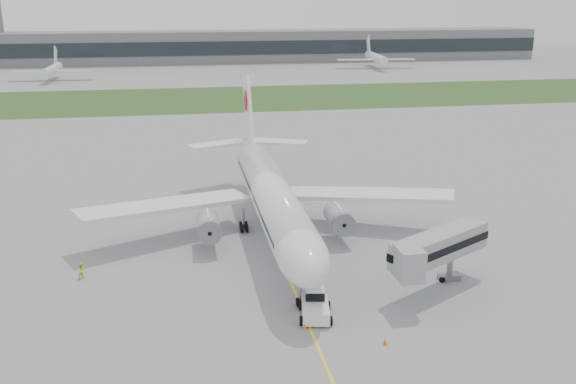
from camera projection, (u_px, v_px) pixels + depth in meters
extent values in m
plane|color=gray|center=(277.00, 249.00, 77.32)|extent=(600.00, 600.00, 0.00)
cube|color=#2A531F|center=(213.00, 99.00, 190.28)|extent=(600.00, 50.00, 0.02)
cube|color=slate|center=(197.00, 47.00, 291.79)|extent=(320.00, 22.00, 14.00)
cube|color=#21292F|center=(198.00, 49.00, 281.43)|extent=(320.00, 0.60, 6.00)
cylinder|color=white|center=(271.00, 195.00, 79.44)|extent=(5.00, 38.00, 5.00)
ellipsoid|color=white|center=(302.00, 255.00, 61.08)|extent=(5.00, 11.00, 5.00)
cube|color=black|center=(304.00, 250.00, 59.88)|extent=(3.20, 1.54, 1.14)
cone|color=white|center=(250.00, 149.00, 99.92)|extent=(5.00, 10.53, 6.16)
cube|color=white|center=(166.00, 205.00, 79.51)|extent=(22.13, 13.52, 1.70)
cube|color=white|center=(367.00, 194.00, 83.84)|extent=(22.13, 13.52, 1.70)
cylinder|color=#AAAAAF|center=(209.00, 226.00, 76.52)|extent=(2.70, 5.20, 2.70)
cylinder|color=#AAAAAF|center=(339.00, 218.00, 79.18)|extent=(2.70, 5.20, 2.70)
cube|color=white|center=(249.00, 115.00, 99.83)|extent=(0.45, 10.90, 12.76)
cylinder|color=#B90A1B|center=(248.00, 101.00, 100.19)|extent=(0.60, 3.20, 3.20)
cube|color=white|center=(217.00, 144.00, 101.32)|extent=(9.54, 6.34, 0.35)
cube|color=white|center=(279.00, 142.00, 102.99)|extent=(9.54, 6.34, 0.35)
cylinder|color=gray|center=(301.00, 292.00, 62.74)|extent=(0.24, 0.24, 3.10)
cylinder|color=black|center=(244.00, 227.00, 83.21)|extent=(1.40, 1.10, 1.10)
cylinder|color=black|center=(292.00, 224.00, 84.28)|extent=(1.40, 1.10, 1.10)
cube|color=white|center=(315.00, 310.00, 60.76)|extent=(3.20, 4.84, 1.20)
cube|color=white|center=(315.00, 294.00, 61.61)|extent=(2.04, 1.87, 1.00)
cube|color=black|center=(315.00, 294.00, 61.60)|extent=(2.09, 1.93, 0.85)
cylinder|color=black|center=(301.00, 306.00, 62.28)|extent=(0.49, 0.94, 0.90)
cylinder|color=black|center=(328.00, 306.00, 62.31)|extent=(0.49, 0.94, 0.90)
cylinder|color=black|center=(302.00, 321.00, 59.42)|extent=(0.49, 0.94, 0.90)
cylinder|color=black|center=(331.00, 320.00, 59.44)|extent=(0.49, 0.94, 0.90)
cube|color=#A0A0A2|center=(440.00, 245.00, 65.64)|extent=(12.55, 8.87, 2.77)
cube|color=black|center=(440.00, 245.00, 65.64)|extent=(12.75, 9.05, 0.83)
cube|color=#A0A0A2|center=(409.00, 263.00, 61.27)|extent=(2.40, 3.13, 3.13)
cylinder|color=gray|center=(450.00, 264.00, 68.58)|extent=(0.65, 0.65, 3.50)
cube|color=gray|center=(449.00, 277.00, 69.00)|extent=(2.56, 2.23, 0.65)
cylinder|color=black|center=(442.00, 280.00, 68.26)|extent=(0.56, 0.70, 0.65)
cylinder|color=black|center=(456.00, 274.00, 69.74)|extent=(0.56, 0.70, 0.65)
cone|color=orange|center=(305.00, 327.00, 58.73)|extent=(0.39, 0.39, 0.53)
cone|color=orange|center=(385.00, 342.00, 56.11)|extent=(0.41, 0.41, 0.56)
imported|color=#F5FD2A|center=(319.00, 317.00, 59.34)|extent=(0.68, 0.60, 1.55)
imported|color=yellow|center=(82.00, 271.00, 69.04)|extent=(1.15, 1.12, 1.87)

